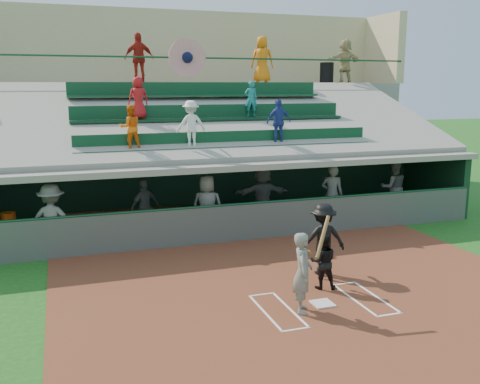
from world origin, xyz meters
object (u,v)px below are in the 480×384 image
object	(u,v)px
batter_at_plate	(303,272)
catcher	(323,262)
home_plate	(322,304)
water_cooler	(9,219)
white_table	(13,238)
trash_bin	(327,73)

from	to	relation	value
batter_at_plate	catcher	xyz separation A→B (m)	(0.98, 1.00, -0.21)
home_plate	batter_at_plate	size ratio (longest dim) A/B	0.22
catcher	water_cooler	bearing A→B (deg)	-16.69
white_table	trash_bin	world-z (taller)	trash_bin
home_plate	trash_bin	xyz separation A→B (m)	(6.72, 12.93, 5.03)
white_table	water_cooler	world-z (taller)	water_cooler
home_plate	white_table	xyz separation A→B (m)	(-6.41, 6.07, 0.34)
catcher	water_cooler	distance (m)	8.70
white_table	home_plate	bearing A→B (deg)	-52.84
catcher	trash_bin	size ratio (longest dim) A/B	1.34
catcher	trash_bin	world-z (taller)	trash_bin
catcher	trash_bin	distance (m)	14.35
batter_at_plate	home_plate	bearing A→B (deg)	17.52
home_plate	white_table	world-z (taller)	white_table
white_table	trash_bin	bearing A→B (deg)	18.19
home_plate	catcher	bearing A→B (deg)	62.85
water_cooler	trash_bin	world-z (taller)	trash_bin
white_table	catcher	bearing A→B (deg)	-46.93
trash_bin	water_cooler	bearing A→B (deg)	-152.64
white_table	water_cooler	bearing A→B (deg)	144.52
catcher	batter_at_plate	bearing A→B (deg)	66.25
batter_at_plate	catcher	world-z (taller)	batter_at_plate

